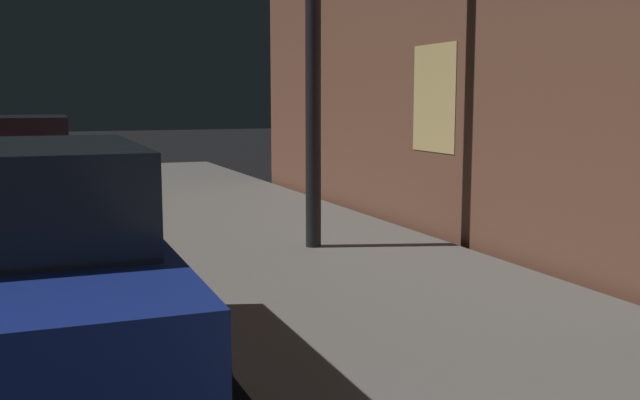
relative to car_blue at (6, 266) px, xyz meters
name	(u,v)px	position (x,y,z in m)	size (l,w,h in m)	color
car_blue	(6,266)	(0.00, 0.00, 0.00)	(2.00, 4.09, 1.43)	navy
car_red	(12,166)	(0.00, 6.95, 0.01)	(2.13, 4.16, 1.43)	maroon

